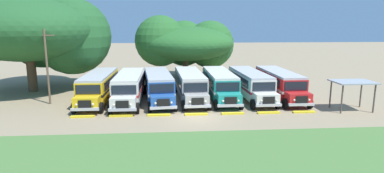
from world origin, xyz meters
name	(u,v)px	position (x,y,z in m)	size (l,w,h in m)	color
ground_plane	(197,118)	(0.00, 0.00, 0.00)	(220.00, 220.00, 0.00)	#937F60
foreground_grass_strip	(208,153)	(0.00, -7.47, 0.00)	(80.00, 8.11, 0.01)	#4C7538
parked_bus_slot_0	(99,86)	(-9.57, 7.01, 1.58)	(2.70, 10.84, 2.82)	yellow
parked_bus_slot_1	(129,86)	(-6.39, 6.62, 1.58)	(2.75, 10.85, 2.82)	silver
parked_bus_slot_2	(158,85)	(-3.42, 6.99, 1.58)	(3.63, 10.98, 2.82)	#23519E
parked_bus_slot_3	(190,84)	(-0.08, 7.24, 1.58)	(3.12, 10.90, 2.82)	#9E9993
parked_bus_slot_4	(220,83)	(3.11, 7.32, 1.58)	(2.79, 10.85, 2.82)	teal
parked_bus_slot_5	(250,83)	(6.40, 7.16, 1.58)	(3.05, 10.89, 2.82)	silver
parked_bus_slot_6	(279,83)	(9.62, 7.19, 1.58)	(2.78, 10.85, 2.82)	red
curb_wheelstop_0	(83,117)	(-9.72, 0.89, 0.07)	(2.00, 0.36, 0.15)	yellow
curb_wheelstop_1	(121,116)	(-6.48, 0.89, 0.07)	(2.00, 0.36, 0.15)	yellow
curb_wheelstop_2	(159,115)	(-3.24, 0.89, 0.07)	(2.00, 0.36, 0.15)	yellow
curb_wheelstop_3	(196,114)	(0.00, 0.89, 0.07)	(2.00, 0.36, 0.15)	yellow
curb_wheelstop_4	(233,113)	(3.24, 0.89, 0.07)	(2.00, 0.36, 0.15)	yellow
curb_wheelstop_5	(269,113)	(6.48, 0.89, 0.07)	(2.00, 0.36, 0.15)	yellow
curb_wheelstop_6	(304,112)	(9.72, 0.89, 0.07)	(2.00, 0.36, 0.15)	yellow
broad_shade_tree	(185,43)	(0.11, 19.77, 5.14)	(14.13, 12.59, 9.03)	brown
secondary_tree	(34,31)	(-18.17, 13.53, 7.00)	(18.19, 17.12, 12.01)	brown
utility_pole	(47,65)	(-14.17, 5.91, 3.93)	(1.80, 0.20, 7.36)	brown
waiting_shelter	(353,84)	(14.40, 1.44, 2.45)	(3.60, 2.60, 2.72)	brown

